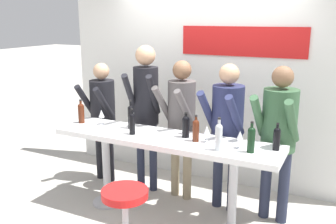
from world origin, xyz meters
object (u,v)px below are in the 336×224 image
wine_bottle_7 (132,123)px  bar_stool (125,212)px  person_center_right (279,128)px  wine_bottle_2 (131,116)px  wine_bottle_1 (277,138)px  wine_bottle_0 (219,136)px  wine_bottle_5 (251,138)px  person_left (146,101)px  wine_bottle_3 (81,112)px  person_center (227,122)px  wine_bottle_4 (196,129)px  person_far_left (102,109)px  wine_glass_0 (207,130)px  wine_glass_2 (240,136)px  wine_glass_1 (101,114)px  wine_bottle_6 (186,125)px  person_center_left (181,114)px  tasting_table (164,149)px

wine_bottle_7 → bar_stool: bearing=-64.1°
person_center_right → wine_bottle_2: 1.61m
bar_stool → wine_bottle_1: 1.58m
wine_bottle_0 → wine_bottle_5: bearing=16.2°
bar_stool → wine_bottle_5: 1.34m
person_left → wine_bottle_3: size_ratio=6.53×
person_center → wine_bottle_4: size_ratio=6.16×
bar_stool → person_left: person_left is taller
person_far_left → wine_bottle_3: bearing=-78.5°
person_far_left → wine_bottle_4: person_far_left is taller
person_far_left → wine_bottle_7: size_ratio=5.60×
wine_glass_0 → wine_glass_2: 0.35m
wine_bottle_5 → wine_glass_1: wine_bottle_5 is taller
wine_bottle_3 → wine_bottle_6: (1.34, 0.05, -0.00)m
wine_bottle_5 → wine_bottle_4: bearing=173.2°
wine_bottle_5 → bar_stool: bearing=-143.2°
person_left → person_center: person_left is taller
person_left → person_center_left: person_left is taller
person_far_left → person_center_right: (2.28, -0.05, 0.06)m
person_left → wine_glass_0: person_left is taller
person_center → wine_bottle_1: bearing=-21.5°
person_center → wine_bottle_7: (-0.87, -0.57, 0.03)m
wine_bottle_3 → bar_stool: bearing=-35.8°
bar_stool → wine_glass_2: (0.82, 0.77, 0.63)m
wine_bottle_5 → person_center_right: bearing=74.8°
person_center → wine_bottle_2: 1.08m
wine_bottle_0 → wine_bottle_7: (-0.99, 0.07, -0.02)m
person_center → wine_bottle_0: 0.65m
wine_bottle_2 → bar_stool: bearing=-61.9°
person_center_left → wine_glass_1: (-0.83, -0.44, 0.01)m
wine_bottle_6 → wine_glass_0: 0.26m
wine_bottle_5 → wine_bottle_0: bearing=-163.8°
person_center_left → wine_bottle_1: bearing=-8.9°
tasting_table → wine_glass_1: (-0.87, 0.09, 0.27)m
wine_glass_0 → wine_bottle_4: bearing=-172.0°
bar_stool → wine_glass_2: size_ratio=3.77×
tasting_table → wine_bottle_2: wine_bottle_2 is taller
wine_bottle_1 → wine_bottle_7: wine_bottle_7 is taller
bar_stool → wine_bottle_6: 1.08m
wine_bottle_1 → person_center: bearing=147.9°
person_far_left → person_center_left: size_ratio=0.95×
wine_bottle_0 → wine_bottle_2: (-1.12, 0.25, 0.00)m
person_center_left → wine_bottle_0: 0.97m
person_center_left → wine_bottle_3: bearing=-144.6°
person_left → person_center: (1.04, -0.03, -0.13)m
bar_stool → person_center: bearing=66.9°
person_left → wine_glass_1: 0.57m
wine_bottle_0 → wine_bottle_1: (0.49, 0.25, -0.02)m
person_left → person_center_right: (1.60, -0.03, -0.12)m
wine_bottle_0 → wine_bottle_1: wine_bottle_0 is taller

